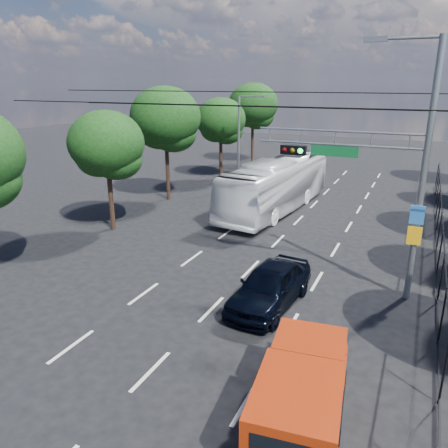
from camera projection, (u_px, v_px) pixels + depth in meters
The scene contains 14 objects.
ground at pixel (151, 371), 12.68m from camera, with size 120.00×120.00×0.00m, color black.
lane_markings at pixel (289, 230), 24.78m from camera, with size 6.12×38.00×0.01m.
signal_mast at pixel (389, 162), 15.87m from camera, with size 6.43×0.39×9.50m.
streetlight_left at pixel (241, 138), 32.98m from camera, with size 2.09×0.22×7.08m.
utility_wires at pixel (261, 102), 18.07m from camera, with size 22.00×5.04×0.74m.
fence_right at pixel (440, 243), 19.87m from camera, with size 0.06×34.03×2.00m.
tree_left_b at pixel (107, 148), 23.56m from camera, with size 4.08×4.08×6.63m.
tree_left_c at pixel (166, 122), 29.59m from camera, with size 4.80×4.80×7.80m.
tree_left_d at pixel (221, 123), 36.56m from camera, with size 4.20×4.20×6.83m.
tree_left_e at pixel (253, 108), 43.30m from camera, with size 4.92×4.92×7.99m.
red_pickup at pixel (302, 393), 10.29m from camera, with size 2.43×5.30×1.91m.
navy_hatchback at pixel (270, 286), 16.20m from camera, with size 1.90×4.72×1.61m, color black.
white_bus at pixel (276, 185), 28.17m from camera, with size 2.79×11.91×3.32m, color silver.
white_van at pixel (242, 206), 26.71m from camera, with size 1.68×4.81×1.58m, color silver.
Camera 1 is at (6.41, -8.86, 8.01)m, focal length 35.00 mm.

